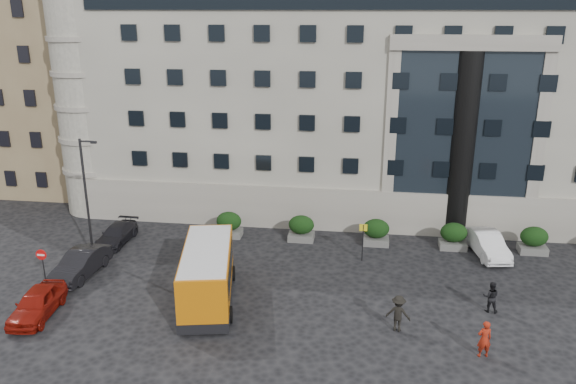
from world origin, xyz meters
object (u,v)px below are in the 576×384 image
street_lamp (87,195)px  parked_car_c (117,234)px  hedge_a (229,224)px  hedge_c (376,232)px  parked_car_a (37,303)px  hedge_b (301,228)px  hedge_d (453,236)px  pedestrian_c (398,313)px  red_truck (170,172)px  bus_stop_sign (363,236)px  white_taxi (487,244)px  no_entry_sign (42,260)px  parked_car_d (131,190)px  hedge_e (534,240)px  pedestrian_a (484,339)px  parked_car_b (81,264)px  minibus (207,273)px  pedestrian_b (491,297)px

street_lamp → parked_car_c: size_ratio=1.87×
hedge_a → hedge_c: size_ratio=1.00×
parked_car_a → hedge_b: bearing=37.9°
hedge_a → hedge_b: (5.20, 0.00, 0.00)m
hedge_d → pedestrian_c: (-4.22, -10.91, 0.04)m
red_truck → parked_car_a: size_ratio=1.37×
bus_stop_sign → white_taxi: bearing=13.7°
no_entry_sign → parked_car_d: (-1.52, 16.26, -1.00)m
hedge_b → bus_stop_sign: bus_stop_sign is taller
hedge_e → white_taxi: 3.23m
no_entry_sign → red_truck: 19.15m
no_entry_sign → parked_car_a: (1.50, -3.25, -0.90)m
hedge_e → pedestrian_a: pedestrian_a is taller
hedge_c → parked_car_b: bearing=-157.8°
parked_car_d → parked_car_a: bearing=-71.9°
street_lamp → red_truck: street_lamp is taller
bus_stop_sign → hedge_b: bearing=146.9°
red_truck → parked_car_d: 3.97m
red_truck → parked_car_c: 12.50m
street_lamp → pedestrian_c: size_ratio=4.13×
bus_stop_sign → parked_car_b: size_ratio=0.53×
hedge_a → minibus: (1.03, -9.25, 0.79)m
hedge_c → minibus: 13.19m
bus_stop_sign → parked_car_b: bearing=-165.2°
parked_car_d → white_taxi: (28.20, -8.22, 0.13)m
hedge_c → parked_car_b: 19.33m
hedge_b → pedestrian_a: bearing=-51.5°
red_truck → parked_car_a: 22.39m
street_lamp → parked_car_c: (0.44, 2.63, -3.75)m
parked_car_a → bus_stop_sign: bearing=22.9°
no_entry_sign → parked_car_d: size_ratio=0.50×
bus_stop_sign → white_taxi: 8.47m
hedge_c → white_taxi: (7.28, -0.80, -0.15)m
hedge_b → pedestrian_a: 16.16m
hedge_a → parked_car_d: size_ratio=0.39×
hedge_a → pedestrian_c: pedestrian_c is taller
hedge_d → pedestrian_b: bearing=-84.4°
parked_car_c → pedestrian_b: size_ratio=2.44×
hedge_b → parked_car_a: size_ratio=0.42×
parked_car_c → bus_stop_sign: bearing=-0.5°
pedestrian_c → red_truck: bearing=-35.2°
minibus → parked_car_b: (-8.53, 1.94, -0.93)m
no_entry_sign → pedestrian_b: size_ratio=1.32×
hedge_a → white_taxi: (17.68, -0.80, -0.15)m
minibus → red_truck: minibus is taller
hedge_d → parked_car_d: bearing=164.1°
no_entry_sign → hedge_c: bearing=24.5°
red_truck → parked_car_d: bearing=-124.6°
street_lamp → hedge_e: bearing=9.5°
parked_car_a → no_entry_sign: bearing=109.0°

